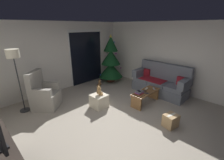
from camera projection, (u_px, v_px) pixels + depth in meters
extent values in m
plane|color=#9E9384|center=(120.00, 120.00, 3.96)|extent=(7.00, 7.00, 0.00)
cube|color=silver|center=(59.00, 57.00, 5.55)|extent=(5.72, 0.12, 2.50)
cube|color=silver|center=(173.00, 58.00, 5.45)|extent=(0.12, 6.00, 2.50)
cube|color=silver|center=(87.00, 57.00, 6.36)|extent=(1.60, 0.02, 2.20)
cube|color=black|center=(87.00, 58.00, 6.37)|extent=(1.50, 0.02, 2.10)
cube|color=slate|center=(159.00, 89.00, 5.49)|extent=(0.81, 1.92, 0.34)
cube|color=slate|center=(176.00, 88.00, 4.98)|extent=(0.70, 0.62, 0.14)
cube|color=slate|center=(159.00, 83.00, 5.40)|extent=(0.70, 0.62, 0.14)
cube|color=slate|center=(145.00, 79.00, 5.82)|extent=(0.70, 0.62, 0.14)
cube|color=slate|center=(165.00, 71.00, 5.48)|extent=(0.25, 1.90, 0.60)
cube|color=slate|center=(185.00, 84.00, 4.75)|extent=(0.76, 0.22, 0.28)
cube|color=slate|center=(140.00, 72.00, 5.93)|extent=(0.76, 0.22, 0.28)
cube|color=maroon|center=(153.00, 79.00, 5.53)|extent=(0.62, 0.92, 0.02)
cube|color=maroon|center=(182.00, 81.00, 4.97)|extent=(0.13, 0.32, 0.28)
cube|color=maroon|center=(146.00, 72.00, 5.92)|extent=(0.13, 0.32, 0.28)
cube|color=olive|center=(151.00, 93.00, 4.60)|extent=(1.10, 0.05, 0.04)
cube|color=olive|center=(148.00, 93.00, 4.66)|extent=(1.10, 0.05, 0.04)
cube|color=olive|center=(146.00, 92.00, 4.72)|extent=(1.10, 0.05, 0.04)
cube|color=olive|center=(143.00, 91.00, 4.77)|extent=(1.10, 0.05, 0.04)
cube|color=olive|center=(141.00, 90.00, 4.83)|extent=(1.10, 0.05, 0.04)
cube|color=olive|center=(136.00, 103.00, 4.46)|extent=(0.05, 0.36, 0.38)
cube|color=olive|center=(153.00, 93.00, 5.11)|extent=(0.05, 0.36, 0.38)
cube|color=#ADADB2|center=(154.00, 89.00, 4.88)|extent=(0.14, 0.14, 0.02)
cube|color=silver|center=(146.00, 88.00, 4.89)|extent=(0.16, 0.07, 0.02)
cube|color=black|center=(144.00, 91.00, 4.71)|extent=(0.12, 0.15, 0.02)
cube|color=#333338|center=(146.00, 93.00, 4.56)|extent=(0.10, 0.16, 0.02)
cube|color=#A32D28|center=(139.00, 93.00, 4.53)|extent=(0.19, 0.21, 0.03)
cube|color=#6B3D7A|center=(139.00, 92.00, 4.52)|extent=(0.25, 0.17, 0.03)
cube|color=#4C4C51|center=(139.00, 91.00, 4.53)|extent=(0.24, 0.20, 0.03)
cube|color=black|center=(139.00, 91.00, 4.51)|extent=(0.13, 0.16, 0.01)
cylinder|color=#4C1E19|center=(111.00, 80.00, 6.76)|extent=(0.36, 0.36, 0.10)
cylinder|color=brown|center=(111.00, 78.00, 6.73)|extent=(0.08, 0.08, 0.12)
cone|color=#0F3819|center=(111.00, 70.00, 6.60)|extent=(1.03, 1.03, 0.62)
cone|color=#0F3819|center=(111.00, 57.00, 6.41)|extent=(0.82, 0.82, 0.62)
cone|color=#0F3819|center=(111.00, 44.00, 6.22)|extent=(0.60, 0.60, 0.62)
sphere|color=#B233A5|center=(116.00, 54.00, 6.21)|extent=(0.06, 0.06, 0.06)
sphere|color=white|center=(111.00, 57.00, 6.74)|extent=(0.06, 0.06, 0.06)
sphere|color=#B233A5|center=(121.00, 68.00, 6.55)|extent=(0.06, 0.06, 0.06)
sphere|color=#1E8C33|center=(107.00, 53.00, 6.57)|extent=(0.06, 0.06, 0.06)
sphere|color=#B233A5|center=(106.00, 64.00, 6.87)|extent=(0.06, 0.06, 0.06)
sphere|color=white|center=(106.00, 49.00, 6.17)|extent=(0.06, 0.06, 0.06)
sphere|color=#1E8C33|center=(111.00, 60.00, 6.82)|extent=(0.06, 0.06, 0.06)
sphere|color=blue|center=(100.00, 75.00, 6.45)|extent=(0.06, 0.06, 0.06)
sphere|color=blue|center=(114.00, 42.00, 6.25)|extent=(0.06, 0.06, 0.06)
cone|color=#EAD14C|center=(111.00, 36.00, 6.11)|extent=(0.14, 0.14, 0.12)
cube|color=gray|center=(47.00, 102.00, 4.56)|extent=(0.96, 0.96, 0.31)
cube|color=gray|center=(46.00, 95.00, 4.48)|extent=(0.96, 0.96, 0.18)
cube|color=gray|center=(35.00, 82.00, 4.35)|extent=(0.62, 0.57, 0.64)
cube|color=gray|center=(50.00, 85.00, 4.67)|extent=(0.49, 0.53, 0.22)
cube|color=gray|center=(41.00, 93.00, 4.15)|extent=(0.49, 0.53, 0.22)
cylinder|color=#2D2D30|center=(25.00, 110.00, 4.43)|extent=(0.28, 0.28, 0.02)
cylinder|color=#2D2D30|center=(20.00, 85.00, 4.16)|extent=(0.03, 0.03, 1.55)
cylinder|color=beige|center=(13.00, 53.00, 3.86)|extent=(0.32, 0.32, 0.22)
cube|color=beige|center=(99.00, 101.00, 4.58)|extent=(0.44, 0.44, 0.39)
cylinder|color=tan|center=(101.00, 93.00, 4.55)|extent=(0.13, 0.12, 0.06)
cylinder|color=tan|center=(101.00, 94.00, 4.46)|extent=(0.13, 0.12, 0.06)
sphere|color=tan|center=(99.00, 92.00, 4.48)|extent=(0.15, 0.15, 0.15)
sphere|color=tan|center=(99.00, 88.00, 4.44)|extent=(0.11, 0.11, 0.11)
sphere|color=tan|center=(100.00, 88.00, 4.45)|extent=(0.04, 0.04, 0.04)
sphere|color=tan|center=(99.00, 86.00, 4.46)|extent=(0.04, 0.04, 0.04)
sphere|color=tan|center=(99.00, 87.00, 4.39)|extent=(0.04, 0.04, 0.04)
sphere|color=tan|center=(99.00, 91.00, 4.54)|extent=(0.06, 0.06, 0.06)
sphere|color=tan|center=(100.00, 92.00, 4.41)|extent=(0.06, 0.06, 0.06)
cylinder|color=brown|center=(99.00, 86.00, 6.12)|extent=(0.13, 0.10, 0.06)
cylinder|color=brown|center=(98.00, 85.00, 6.21)|extent=(0.13, 0.10, 0.06)
sphere|color=brown|center=(100.00, 84.00, 6.17)|extent=(0.15, 0.15, 0.15)
sphere|color=brown|center=(100.00, 81.00, 6.12)|extent=(0.11, 0.11, 0.11)
sphere|color=#A37A51|center=(98.00, 82.00, 6.11)|extent=(0.04, 0.04, 0.04)
sphere|color=brown|center=(100.00, 80.00, 6.08)|extent=(0.04, 0.04, 0.04)
sphere|color=brown|center=(99.00, 80.00, 6.14)|extent=(0.04, 0.04, 0.04)
sphere|color=brown|center=(100.00, 84.00, 6.09)|extent=(0.06, 0.06, 0.06)
sphere|color=brown|center=(99.00, 83.00, 6.22)|extent=(0.06, 0.06, 0.06)
cube|color=tan|center=(171.00, 121.00, 3.69)|extent=(0.38, 0.34, 0.32)
cube|color=beige|center=(171.00, 115.00, 3.63)|extent=(0.30, 0.12, 0.00)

